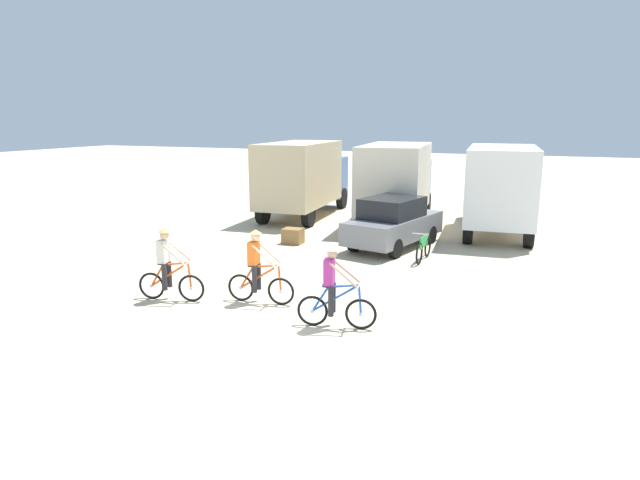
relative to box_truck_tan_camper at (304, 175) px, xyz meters
The scene contains 10 objects.
ground_plane 13.93m from the box_truck_tan_camper, 70.12° to the right, with size 120.00×120.00×0.00m, color beige.
box_truck_tan_camper is the anchor object (origin of this frame).
box_truck_cream_rv 4.34m from the box_truck_tan_camper, ahead, with size 3.04×6.95×3.35m.
box_truck_avon_van 8.51m from the box_truck_tan_camper, ahead, with size 2.88×6.91×3.35m.
sedan_parked 7.02m from the box_truck_tan_camper, 39.82° to the right, with size 2.71×4.50×1.76m.
cyclist_orange_shirt 12.16m from the box_truck_tan_camper, 82.03° to the right, with size 1.71×0.56×1.82m.
cyclist_cowboy_hat 12.01m from the box_truck_tan_camper, 71.43° to the right, with size 1.73×0.52×1.82m.
cyclist_near_camera 13.62m from the box_truck_tan_camper, 63.43° to the right, with size 1.71×0.55×1.82m.
bicycle_spare 8.99m from the box_truck_tan_camper, 41.02° to the right, with size 0.50×1.73×0.97m.
supply_crate 5.77m from the box_truck_tan_camper, 70.16° to the right, with size 0.56×0.69×0.55m, color olive.
Camera 1 is at (5.31, -9.55, 4.42)m, focal length 30.77 mm.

